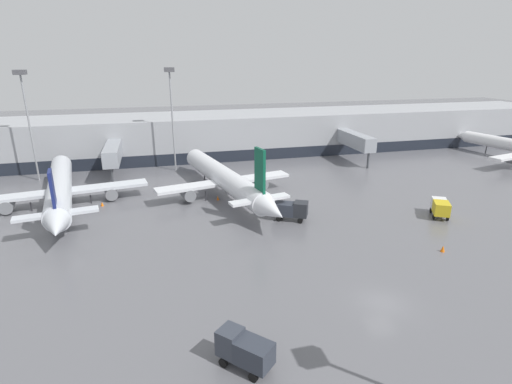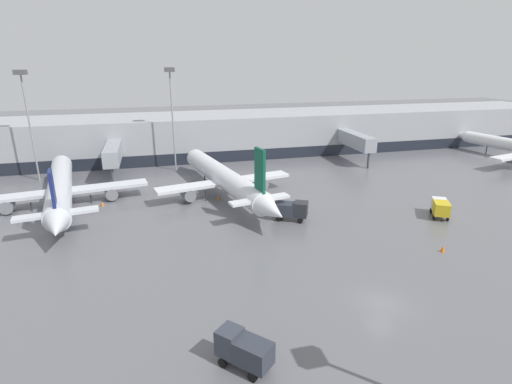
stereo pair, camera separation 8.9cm
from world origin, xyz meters
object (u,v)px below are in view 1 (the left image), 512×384
traffic_cone_4 (251,193)px  parked_jet_2 (60,188)px  service_truck_1 (244,349)px  apron_light_mast_1 (24,95)px  parked_jet_1 (225,178)px  traffic_cone_0 (218,198)px  service_truck_2 (291,209)px  traffic_cone_2 (443,249)px  service_truck_0 (440,207)px  traffic_cone_3 (102,204)px  apron_light_mast_0 (171,91)px

traffic_cone_4 → parked_jet_2: bearing=175.4°
service_truck_1 → apron_light_mast_1: (-25.77, 54.14, 13.45)m
service_truck_1 → traffic_cone_4: size_ratio=5.74×
traffic_cone_4 → apron_light_mast_1: size_ratio=0.04×
parked_jet_1 → traffic_cone_4: 4.94m
parked_jet_1 → traffic_cone_0: 3.38m
parked_jet_2 → service_truck_2: bearing=-123.2°
traffic_cone_4 → traffic_cone_2: bearing=-56.5°
service_truck_0 → service_truck_1: service_truck_1 is taller
service_truck_0 → traffic_cone_4: size_ratio=6.13×
service_truck_1 → parked_jet_1: bearing=-51.1°
traffic_cone_2 → apron_light_mast_1: 68.43m
service_truck_2 → traffic_cone_3: 28.24m
parked_jet_2 → service_truck_1: (19.15, -38.96, -1.13)m
traffic_cone_2 → apron_light_mast_0: apron_light_mast_0 is taller
traffic_cone_0 → traffic_cone_3: traffic_cone_0 is taller
traffic_cone_0 → traffic_cone_2: size_ratio=0.98×
traffic_cone_2 → apron_light_mast_1: size_ratio=0.04×
service_truck_0 → service_truck_1: 38.80m
traffic_cone_2 → apron_light_mast_1: apron_light_mast_1 is taller
traffic_cone_3 → traffic_cone_4: bearing=-1.4°
traffic_cone_3 → apron_light_mast_1: (-12.45, 16.93, 14.70)m
service_truck_2 → service_truck_0: bearing=16.8°
parked_jet_2 → apron_light_mast_0: 26.84m
service_truck_1 → traffic_cone_4: service_truck_1 is taller
service_truck_0 → traffic_cone_2: bearing=172.7°
service_truck_1 → traffic_cone_0: size_ratio=5.72×
parked_jet_2 → traffic_cone_4: 28.86m
service_truck_1 → apron_light_mast_0: 56.41m
service_truck_2 → traffic_cone_3: size_ratio=8.01×
parked_jet_2 → service_truck_1: 43.43m
parked_jet_2 → parked_jet_1: bearing=-103.6°
service_truck_0 → service_truck_1: (-32.63, -20.98, 0.09)m
traffic_cone_2 → traffic_cone_3: bearing=147.1°
traffic_cone_3 → parked_jet_2: bearing=163.3°
parked_jet_1 → service_truck_0: (27.31, -16.15, -1.45)m
parked_jet_2 → service_truck_1: parked_jet_2 is taller
parked_jet_2 → traffic_cone_3: parked_jet_2 is taller
parked_jet_2 → traffic_cone_2: bearing=-130.3°
parked_jet_2 → apron_light_mast_0: apron_light_mast_0 is taller
traffic_cone_3 → service_truck_0: bearing=-19.4°
parked_jet_2 → service_truck_0: parked_jet_2 is taller
service_truck_0 → traffic_cone_0: (-28.78, 14.51, -1.11)m
traffic_cone_2 → traffic_cone_0: bearing=133.1°
traffic_cone_0 → traffic_cone_2: (22.11, -23.67, 0.01)m
traffic_cone_4 → apron_light_mast_1: bearing=153.6°
traffic_cone_0 → traffic_cone_2: 32.39m
apron_light_mast_1 → service_truck_1: bearing=-64.5°
apron_light_mast_1 → traffic_cone_0: bearing=-32.2°
parked_jet_2 → apron_light_mast_1: size_ratio=1.93×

